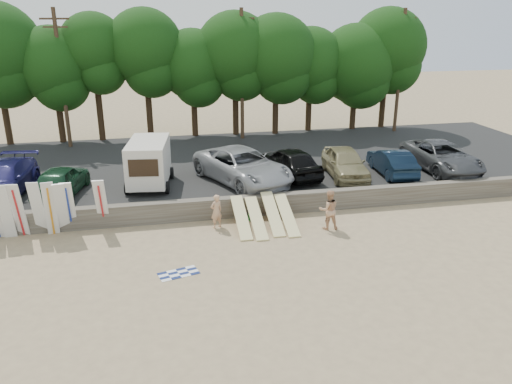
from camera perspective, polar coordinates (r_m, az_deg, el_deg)
ground at (r=21.73m, az=0.79°, el=-5.61°), size 120.00×120.00×0.00m
seawall at (r=24.24m, az=-0.74°, el=-1.57°), size 44.00×0.50×1.00m
parking_lot at (r=31.29m, az=-3.36°, el=3.07°), size 44.00×14.50×0.70m
treeline at (r=37.07m, az=-4.55°, el=15.36°), size 33.89×6.60×9.51m
utility_poles at (r=35.94m, az=-1.62°, el=13.53°), size 25.80×0.26×9.00m
box_trailer at (r=26.56m, az=-12.15°, el=3.47°), size 2.58×4.04×2.43m
car_0 at (r=27.85m, az=-26.92°, el=1.29°), size 2.91×5.81×1.62m
car_1 at (r=26.70m, az=-21.39°, el=1.27°), size 2.61×4.77×1.54m
car_2 at (r=26.75m, az=-1.53°, el=2.98°), size 5.36×7.10×1.79m
car_3 at (r=27.82m, az=3.89°, el=3.48°), size 2.93×5.22×1.68m
car_4 at (r=28.14m, az=10.15°, el=3.33°), size 2.38×4.90×1.61m
car_5 at (r=29.17m, az=15.27°, el=3.34°), size 1.86×4.47×1.44m
car_6 at (r=30.87m, az=20.45°, el=3.85°), size 2.77×5.87×1.62m
surfboard_upright_1 at (r=23.95m, az=-26.71°, el=-2.04°), size 0.51×0.55×2.57m
surfboard_upright_2 at (r=23.91m, az=-25.54°, el=-1.90°), size 0.56×0.66×2.55m
surfboard_upright_3 at (r=23.78m, az=-23.68°, el=-1.72°), size 0.56×0.62×2.56m
surfboard_upright_4 at (r=23.52m, az=-22.45°, el=-1.76°), size 0.58×0.61×2.57m
surfboard_upright_5 at (r=23.49m, az=-21.34°, el=-1.73°), size 0.61×0.90×2.50m
surfboard_upright_6 at (r=23.53m, az=-20.61°, el=-1.60°), size 0.56×0.88×2.50m
surfboard_upright_7 at (r=23.38m, az=-17.24°, el=-1.34°), size 0.54×0.85×2.50m
surfboard_low_0 at (r=22.77m, az=-1.70°, el=-2.90°), size 0.56×2.85×1.08m
surfboard_low_1 at (r=22.76m, az=0.03°, el=-2.97°), size 0.56×2.86×1.04m
surfboard_low_2 at (r=23.07m, az=1.91°, el=-2.47°), size 0.56×2.81×1.18m
surfboard_low_3 at (r=23.12m, az=3.55°, el=-2.62°), size 0.56×2.86×1.05m
beachgoer_a at (r=22.83m, az=-4.55°, el=-2.20°), size 0.69×0.58×1.60m
beachgoer_b at (r=22.82m, az=8.31°, el=-2.01°), size 0.95×0.76×1.86m
cooler at (r=23.82m, az=-0.41°, el=-2.84°), size 0.41×0.33×0.32m
gear_bag at (r=23.89m, az=0.20°, el=-2.90°), size 0.35×0.31×0.22m
beach_towel at (r=19.38m, az=-8.84°, el=-9.18°), size 1.84×1.84×0.00m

